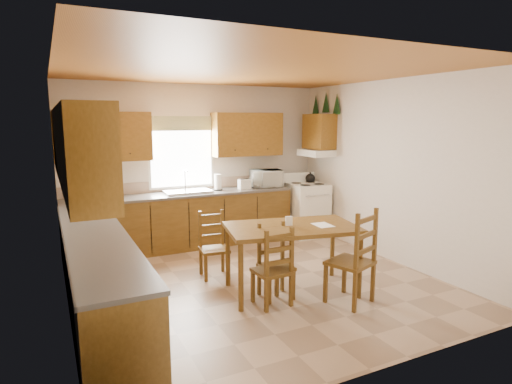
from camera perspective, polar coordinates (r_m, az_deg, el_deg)
name	(u,v)px	position (r m, az deg, el deg)	size (l,w,h in m)	color
floor	(256,282)	(5.74, -0.02, -11.97)	(4.50, 4.50, 0.00)	tan
ceiling	(256,70)	(5.37, -0.02, 15.92)	(4.50, 4.50, 0.00)	#9E5D21
wall_left	(60,195)	(4.84, -24.63, -0.31)	(4.50, 4.50, 0.00)	beige
wall_right	(391,171)	(6.69, 17.57, 2.64)	(4.50, 4.50, 0.00)	beige
wall_back	(198,164)	(7.46, -7.70, 3.68)	(4.50, 4.50, 0.00)	beige
wall_front	(381,217)	(3.54, 16.31, -3.19)	(4.50, 4.50, 0.00)	beige
lower_cab_back	(184,222)	(7.22, -9.60, -3.90)	(3.75, 0.60, 0.88)	brown
lower_cab_left	(98,278)	(4.94, -20.29, -10.77)	(0.60, 3.60, 0.88)	brown
counter_back	(183,194)	(7.12, -9.71, -0.30)	(3.75, 0.63, 0.04)	#514C48
counter_left	(96,237)	(4.81, -20.61, -5.61)	(0.63, 3.60, 0.04)	#514C48
backsplash	(178,185)	(7.38, -10.38, 0.89)	(3.75, 0.01, 0.18)	#A08671
upper_cab_back_left	(103,137)	(6.92, -19.67, 6.95)	(1.41, 0.33, 0.75)	brown
upper_cab_back_right	(247,134)	(7.59, -1.15, 7.69)	(1.25, 0.33, 0.75)	brown
upper_cab_left	(75,146)	(4.65, -22.97, 5.70)	(0.33, 3.60, 0.75)	brown
upper_cab_stove	(319,132)	(7.82, 8.42, 7.98)	(0.33, 0.62, 0.62)	brown
range_hood	(316,153)	(7.81, 8.04, 5.19)	(0.44, 0.62, 0.12)	white
window_frame	(182,153)	(7.32, -9.90, 5.09)	(1.13, 0.02, 1.18)	white
window_pane	(182,153)	(7.32, -9.88, 5.09)	(1.05, 0.01, 1.10)	white
window_valance	(181,123)	(7.27, -9.94, 9.00)	(1.19, 0.01, 0.24)	#546C37
sink_basin	(187,192)	(7.14, -9.14, 0.06)	(0.75, 0.45, 0.04)	silver
pine_decal_a	(337,104)	(7.64, 10.72, 11.48)	(0.22, 0.22, 0.36)	black
pine_decal_b	(326,102)	(7.90, 9.30, 11.75)	(0.22, 0.22, 0.36)	black
pine_decal_c	(316,105)	(8.16, 7.97, 11.43)	(0.22, 0.22, 0.36)	black
stove	(307,210)	(7.90, 6.84, -2.41)	(0.64, 0.66, 0.94)	white
coffeemaker	(87,190)	(6.79, -21.65, 0.22)	(0.19, 0.23, 0.33)	white
paper_towel	(218,182)	(7.30, -5.10, 1.30)	(0.12, 0.12, 0.28)	white
toaster	(244,184)	(7.45, -1.55, 1.07)	(0.20, 0.13, 0.17)	white
microwave	(266,178)	(7.67, 1.38, 1.84)	(0.51, 0.36, 0.30)	white
dining_table	(291,259)	(5.34, 4.74, -8.89)	(1.57, 0.89, 0.84)	brown
chair_near_left	(350,256)	(5.10, 12.46, -8.37)	(0.47, 0.44, 1.11)	brown
chair_near_right	(272,266)	(4.96, 2.14, -9.81)	(0.39, 0.37, 0.92)	brown
chair_far_left	(214,245)	(5.83, -5.59, -7.08)	(0.37, 0.35, 0.88)	brown
chair_far_right	(276,262)	(5.15, 2.70, -9.28)	(0.37, 0.35, 0.89)	brown
table_paper	(323,225)	(5.30, 8.90, -4.37)	(0.20, 0.26, 0.00)	white
table_card	(289,221)	(5.21, 4.41, -3.88)	(0.09, 0.02, 0.12)	white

